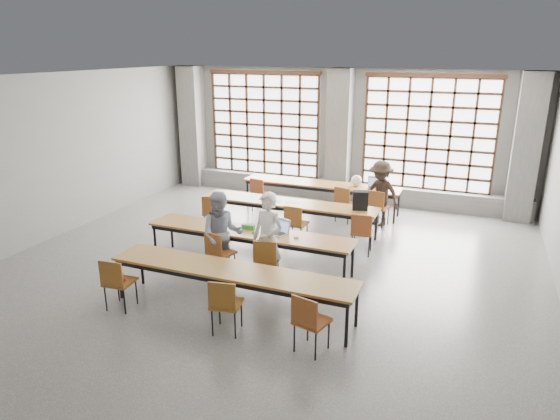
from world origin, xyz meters
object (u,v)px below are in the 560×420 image
(desk_row_b, at_px, (288,205))
(desk_row_c, at_px, (249,234))
(chair_mid_left, at_px, (212,210))
(phone, at_px, (255,233))
(mouse, at_px, (296,237))
(red_pouch, at_px, (120,279))
(chair_near_left, at_px, (116,279))
(student_female, at_px, (222,234))
(chair_front_right, at_px, (266,258))
(backpack, at_px, (360,200))
(chair_mid_centre, at_px, (295,221))
(green_box, at_px, (248,227))
(desk_row_a, at_px, (321,186))
(chair_back_left, at_px, (260,191))
(chair_mid_right, at_px, (362,230))
(plastic_bag, at_px, (357,181))
(student_back, at_px, (380,193))
(student_male, at_px, (268,239))
(desk_row_d, at_px, (231,273))
(laptop_front, at_px, (279,230))
(chair_near_right, at_px, (309,318))
(chair_near_mid, at_px, (225,301))
(chair_back_mid, at_px, (344,201))
(laptop_back, at_px, (375,185))
(chair_front_left, at_px, (218,250))

(desk_row_b, xyz_separation_m, desk_row_c, (-0.02, -2.00, 0.00))
(chair_mid_left, height_order, phone, chair_mid_left)
(mouse, xyz_separation_m, red_pouch, (-2.18, -2.17, -0.25))
(chair_near_left, xyz_separation_m, student_female, (0.92, 1.77, 0.25))
(chair_front_right, bearing_deg, backpack, 69.48)
(chair_mid_centre, distance_m, green_box, 1.39)
(desk_row_a, xyz_separation_m, chair_back_left, (-1.42, -0.63, -0.13))
(chair_mid_right, relative_size, chair_near_left, 1.00)
(phone, bearing_deg, student_female, -140.19)
(chair_back_left, xyz_separation_m, green_box, (1.16, -3.10, 0.24))
(desk_row_b, height_order, plastic_bag, plastic_bag)
(chair_mid_left, bearing_deg, student_back, 29.82)
(student_male, height_order, phone, student_male)
(chair_mid_left, relative_size, backpack, 2.20)
(desk_row_d, xyz_separation_m, chair_front_right, (0.15, 1.01, -0.13))
(chair_mid_right, distance_m, student_male, 2.26)
(chair_mid_right, bearing_deg, desk_row_b, 160.81)
(laptop_front, height_order, backpack, backpack)
(phone, bearing_deg, chair_near_right, -50.72)
(chair_near_mid, distance_m, green_box, 2.47)
(chair_back_left, distance_m, chair_back_mid, 2.20)
(laptop_back, bearing_deg, backpack, -87.85)
(desk_row_a, distance_m, chair_mid_left, 3.00)
(chair_mid_right, xyz_separation_m, red_pouch, (-3.06, -3.56, -0.04))
(chair_near_left, relative_size, green_box, 3.52)
(chair_back_left, height_order, chair_front_right, same)
(chair_front_left, xyz_separation_m, chair_near_left, (-0.90, -1.64, 0.00))
(desk_row_d, xyz_separation_m, student_back, (1.33, 4.94, 0.10))
(chair_back_left, distance_m, student_female, 3.79)
(chair_near_right, distance_m, laptop_back, 6.20)
(chair_mid_centre, xyz_separation_m, chair_front_right, (0.20, -2.00, 0.00))
(laptop_back, distance_m, green_box, 4.15)
(chair_back_left, xyz_separation_m, chair_mid_right, (3.04, -1.80, 0.00))
(chair_back_mid, relative_size, student_male, 0.53)
(student_male, relative_size, laptop_back, 4.24)
(desk_row_b, relative_size, student_male, 2.41)
(student_female, bearing_deg, green_box, 41.63)
(plastic_bag, bearing_deg, backpack, -74.10)
(desk_row_d, bearing_deg, mouse, 73.58)
(student_male, distance_m, mouse, 0.60)
(desk_row_c, xyz_separation_m, chair_back_mid, (0.99, 3.18, -0.13))
(chair_mid_centre, xyz_separation_m, green_box, (-0.47, -1.29, 0.24))
(desk_row_b, xyz_separation_m, desk_row_d, (0.45, -3.64, 0.00))
(chair_mid_centre, distance_m, chair_front_right, 2.01)
(red_pouch, bearing_deg, laptop_back, 65.53)
(chair_back_mid, bearing_deg, chair_front_left, -108.94)
(chair_back_mid, relative_size, chair_mid_centre, 1.00)
(desk_row_c, relative_size, chair_back_left, 4.55)
(chair_back_mid, distance_m, student_back, 0.86)
(chair_front_left, distance_m, laptop_back, 4.92)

